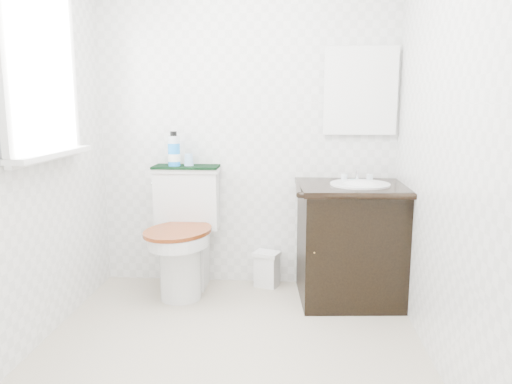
# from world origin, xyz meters

# --- Properties ---
(floor) EXTENTS (2.40, 2.40, 0.00)m
(floor) POSITION_xyz_m (0.00, 0.00, 0.00)
(floor) COLOR #BCB198
(floor) RESTS_ON ground
(wall_back) EXTENTS (2.40, 0.00, 2.40)m
(wall_back) POSITION_xyz_m (0.00, 1.20, 1.20)
(wall_back) COLOR white
(wall_back) RESTS_ON ground
(wall_front) EXTENTS (2.40, 0.00, 2.40)m
(wall_front) POSITION_xyz_m (0.00, -1.20, 1.20)
(wall_front) COLOR white
(wall_front) RESTS_ON ground
(wall_left) EXTENTS (0.00, 2.40, 2.40)m
(wall_left) POSITION_xyz_m (-1.10, 0.00, 1.20)
(wall_left) COLOR white
(wall_left) RESTS_ON ground
(wall_right) EXTENTS (0.00, 2.40, 2.40)m
(wall_right) POSITION_xyz_m (1.10, 0.00, 1.20)
(wall_right) COLOR white
(wall_right) RESTS_ON ground
(window) EXTENTS (0.02, 0.70, 0.90)m
(window) POSITION_xyz_m (-1.07, 0.25, 1.55)
(window) COLOR white
(window) RESTS_ON wall_left
(mirror) EXTENTS (0.50, 0.02, 0.60)m
(mirror) POSITION_xyz_m (0.82, 1.18, 1.45)
(mirror) COLOR silver
(mirror) RESTS_ON wall_back
(toilet) EXTENTS (0.55, 0.71, 0.90)m
(toilet) POSITION_xyz_m (-0.44, 0.96, 0.39)
(toilet) COLOR silver
(toilet) RESTS_ON floor
(vanity) EXTENTS (0.81, 0.71, 0.92)m
(vanity) POSITION_xyz_m (0.77, 0.90, 0.43)
(vanity) COLOR black
(vanity) RESTS_ON floor
(trash_bin) EXTENTS (0.22, 0.20, 0.27)m
(trash_bin) POSITION_xyz_m (0.16, 1.10, 0.14)
(trash_bin) COLOR white
(trash_bin) RESTS_ON floor
(towel) EXTENTS (0.48, 0.22, 0.02)m
(towel) POSITION_xyz_m (-0.44, 1.09, 0.91)
(towel) COLOR black
(towel) RESTS_ON toilet
(mouthwash_bottle) EXTENTS (0.09, 0.09, 0.25)m
(mouthwash_bottle) POSITION_xyz_m (-0.52, 1.06, 1.03)
(mouthwash_bottle) COLOR #1A7EDF
(mouthwash_bottle) RESTS_ON towel
(cup) EXTENTS (0.07, 0.07, 0.09)m
(cup) POSITION_xyz_m (-0.42, 1.09, 0.96)
(cup) COLOR #80A5D2
(cup) RESTS_ON towel
(soap_bar) EXTENTS (0.07, 0.05, 0.02)m
(soap_bar) POSITION_xyz_m (0.77, 1.03, 0.83)
(soap_bar) COLOR #196B78
(soap_bar) RESTS_ON vanity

